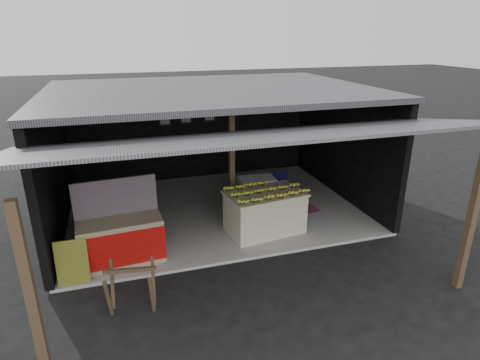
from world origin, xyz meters
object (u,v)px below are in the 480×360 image
object	(u,v)px
white_crate	(257,196)
plastic_chair	(281,185)
neighbor_stall	(121,239)
sawhorse	(131,284)
banana_table	(265,212)
water_barrel	(295,209)

from	to	relation	value
white_crate	plastic_chair	distance (m)	0.97
white_crate	plastic_chair	xyz separation A→B (m)	(0.83, 0.51, 0.02)
neighbor_stall	sawhorse	bearing A→B (deg)	-90.70
banana_table	sawhorse	world-z (taller)	banana_table
banana_table	water_barrel	bearing A→B (deg)	13.74
white_crate	water_barrel	size ratio (longest dim) A/B	1.78
banana_table	plastic_chair	distance (m)	1.69
sawhorse	plastic_chair	distance (m)	5.06
water_barrel	neighbor_stall	bearing A→B (deg)	-169.99
banana_table	white_crate	distance (m)	0.89
neighbor_stall	plastic_chair	bearing A→B (deg)	18.96
sawhorse	plastic_chair	bearing A→B (deg)	48.72
banana_table	neighbor_stall	xyz separation A→B (m)	(-3.03, -0.35, 0.02)
white_crate	neighbor_stall	world-z (taller)	neighbor_stall
white_crate	plastic_chair	bearing A→B (deg)	33.90
neighbor_stall	white_crate	bearing A→B (deg)	16.68
white_crate	water_barrel	bearing A→B (deg)	-33.09
banana_table	plastic_chair	size ratio (longest dim) A/B	2.16
sawhorse	water_barrel	world-z (taller)	sawhorse
white_crate	sawhorse	distance (m)	4.09
banana_table	white_crate	bearing A→B (deg)	74.40
plastic_chair	banana_table	bearing A→B (deg)	-114.94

